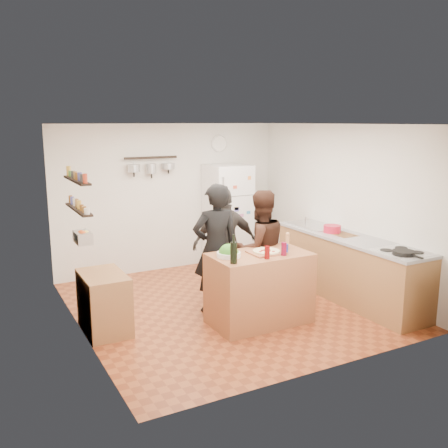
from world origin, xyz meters
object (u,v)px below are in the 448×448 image
red_bowl (332,229)px  skillet (404,253)px  pepper_mill (287,242)px  wine_bottle (234,253)px  person_back (225,244)px  counter_run (348,268)px  prep_island (259,288)px  wall_clock (219,143)px  fridge (228,216)px  salt_canister (285,249)px  person_left (216,249)px  salad_bowl (229,255)px  side_table (104,302)px  person_center (260,249)px

red_bowl → skillet: bearing=-92.0°
pepper_mill → wine_bottle: bearing=-164.1°
person_back → counter_run: person_back is taller
prep_island → wall_clock: wall_clock is taller
fridge → salt_canister: bearing=-102.4°
skillet → person_back: bearing=127.4°
person_left → person_back: 0.55m
skillet → salad_bowl: bearing=153.6°
person_back → pepper_mill: bearing=123.1°
person_back → fridge: size_ratio=0.90×
skillet → wall_clock: (-0.65, 3.70, 1.20)m
salt_canister → fridge: (0.57, 2.58, -0.07)m
prep_island → wall_clock: (0.87, 2.79, 1.69)m
person_left → prep_island: bearing=123.4°
person_back → side_table: person_back is taller
wine_bottle → person_left: size_ratio=0.15×
prep_island → pepper_mill: pepper_mill is taller
person_left → skillet: size_ratio=6.38×
red_bowl → wall_clock: (-0.70, 2.29, 1.18)m
fridge → pepper_mill: bearing=-99.9°
red_bowl → side_table: 3.45m
person_center → skillet: (1.22, -1.40, 0.13)m
person_center → side_table: 2.18m
salad_bowl → fridge: (1.29, 2.41, -0.04)m
wine_bottle → counter_run: 2.23m
person_left → side_table: size_ratio=2.19×
wine_bottle → salt_canister: bearing=7.1°
prep_island → wall_clock: size_ratio=4.17×
person_left → counter_run: (1.93, -0.45, -0.42)m
prep_island → side_table: 1.94m
pepper_mill → person_left: person_left is taller
person_back → skillet: (1.47, -1.93, 0.14)m
wine_bottle → side_table: (-1.32, 0.88, -0.67)m
person_center → person_back: person_center is taller
prep_island → red_bowl: bearing=17.6°
wall_clock → person_center: bearing=-103.8°
wall_clock → side_table: wall_clock is taller
wall_clock → person_left: bearing=-118.4°
prep_island → wine_bottle: 0.80m
side_table → person_left: bearing=-2.1°
person_center → counter_run: 1.41m
wine_bottle → red_bowl: 2.19m
prep_island → side_table: bearing=160.0°
skillet → pepper_mill: bearing=138.0°
salt_canister → person_left: (-0.61, 0.73, -0.09)m
salt_canister → skillet: 1.45m
person_left → skillet: person_left is taller
salt_canister → wall_clock: wall_clock is taller
prep_island → fridge: fridge is taller
person_center → skillet: person_center is taller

